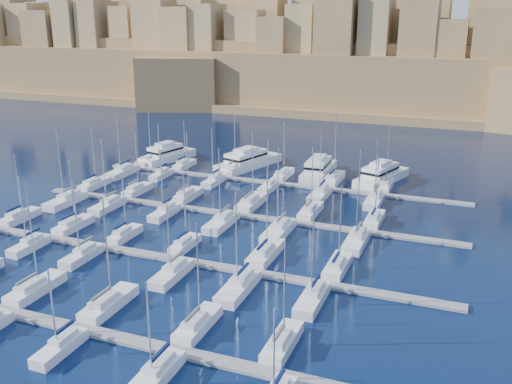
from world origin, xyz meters
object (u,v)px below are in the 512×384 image
at_px(motor_yacht_a, 167,154).
at_px(motor_yacht_b, 248,160).
at_px(sailboat_4, 198,324).
at_px(motor_yacht_c, 318,169).
at_px(motor_yacht_d, 381,175).
at_px(sailboat_2, 35,288).

relative_size(motor_yacht_a, motor_yacht_b, 0.82).
bearing_deg(sailboat_4, motor_yacht_b, 107.42).
relative_size(motor_yacht_c, motor_yacht_d, 0.95).
relative_size(sailboat_4, motor_yacht_a, 0.82).
distance_m(sailboat_2, motor_yacht_c, 73.05).
xyz_separation_m(sailboat_2, motor_yacht_a, (-19.32, 69.66, 0.96)).
height_order(sailboat_4, motor_yacht_b, sailboat_4).
relative_size(sailboat_2, motor_yacht_a, 0.95).
bearing_deg(sailboat_2, motor_yacht_b, 88.13).
bearing_deg(motor_yacht_b, sailboat_2, -91.87).
distance_m(sailboat_4, motor_yacht_c, 70.54).
relative_size(sailboat_4, motor_yacht_b, 0.67).
bearing_deg(motor_yacht_d, motor_yacht_a, -179.41).
height_order(motor_yacht_b, motor_yacht_c, same).
xyz_separation_m(sailboat_4, motor_yacht_a, (-44.13, 70.00, 0.99)).
bearing_deg(motor_yacht_d, sailboat_2, -116.52).
distance_m(motor_yacht_b, motor_yacht_c, 18.34).
relative_size(sailboat_2, motor_yacht_d, 0.89).
xyz_separation_m(motor_yacht_a, motor_yacht_c, (39.94, 0.41, 0.00)).
bearing_deg(motor_yacht_c, motor_yacht_a, -179.41).
relative_size(motor_yacht_b, motor_yacht_c, 1.19).
relative_size(sailboat_4, motor_yacht_d, 0.76).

